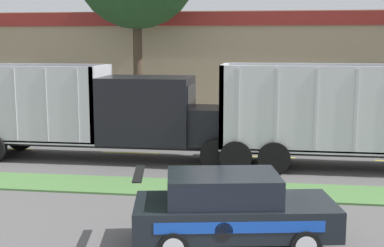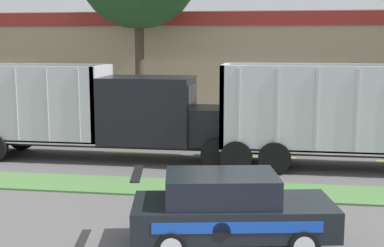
# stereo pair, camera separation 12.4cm
# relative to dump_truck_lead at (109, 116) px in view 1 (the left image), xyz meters

# --- Properties ---
(grass_verge) EXTENTS (120.00, 1.91, 0.06)m
(grass_verge) POSITION_rel_dump_truck_lead_xyz_m (4.33, -3.71, -1.66)
(grass_verge) COLOR #517F42
(grass_verge) RESTS_ON ground_plane
(centre_line_3) EXTENTS (2.40, 0.14, 0.01)m
(centre_line_3) POSITION_rel_dump_truck_lead_xyz_m (-4.92, 1.24, -1.68)
(centre_line_3) COLOR yellow
(centre_line_3) RESTS_ON ground_plane
(centre_line_4) EXTENTS (2.40, 0.14, 0.01)m
(centre_line_4) POSITION_rel_dump_truck_lead_xyz_m (0.48, 1.24, -1.68)
(centre_line_4) COLOR yellow
(centre_line_4) RESTS_ON ground_plane
(centre_line_5) EXTENTS (2.40, 0.14, 0.01)m
(centre_line_5) POSITION_rel_dump_truck_lead_xyz_m (5.88, 1.24, -1.68)
(centre_line_5) COLOR yellow
(centre_line_5) RESTS_ON ground_plane
(dump_truck_lead) EXTENTS (12.72, 2.63, 3.60)m
(dump_truck_lead) POSITION_rel_dump_truck_lead_xyz_m (0.00, 0.00, 0.00)
(dump_truck_lead) COLOR black
(dump_truck_lead) RESTS_ON ground_plane
(rally_car) EXTENTS (4.69, 2.62, 1.67)m
(rally_car) POSITION_rel_dump_truck_lead_xyz_m (5.24, -8.04, -0.84)
(rally_car) COLOR black
(rally_car) RESTS_ON ground_plane
(store_building_backdrop) EXTENTS (36.84, 12.10, 6.24)m
(store_building_backdrop) POSITION_rel_dump_truck_lead_xyz_m (1.30, 18.34, 1.44)
(store_building_backdrop) COLOR tan
(store_building_backdrop) RESTS_ON ground_plane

